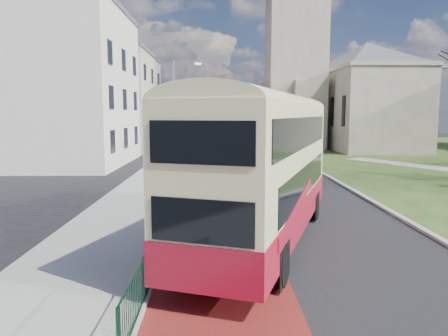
{
  "coord_description": "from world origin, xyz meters",
  "views": [
    {
      "loc": [
        -1.33,
        -14.78,
        4.23
      ],
      "look_at": [
        -1.03,
        3.11,
        2.0
      ],
      "focal_mm": 35.0,
      "sensor_mm": 36.0,
      "label": 1
    }
  ],
  "objects": [
    {
      "name": "ground",
      "position": [
        0.0,
        0.0,
        0.0
      ],
      "size": [
        160.0,
        160.0,
        0.0
      ],
      "primitive_type": "plane",
      "color": "black",
      "rests_on": "ground"
    },
    {
      "name": "road_carriageway",
      "position": [
        1.5,
        20.0,
        0.01
      ],
      "size": [
        9.0,
        120.0,
        0.01
      ],
      "primitive_type": "cube",
      "color": "black",
      "rests_on": "ground"
    },
    {
      "name": "bus_lane",
      "position": [
        -1.2,
        20.0,
        0.01
      ],
      "size": [
        3.4,
        120.0,
        0.01
      ],
      "primitive_type": "cube",
      "color": "#591414",
      "rests_on": "ground"
    },
    {
      "name": "pavement_west",
      "position": [
        -5.0,
        20.0,
        0.06
      ],
      "size": [
        4.0,
        120.0,
        0.12
      ],
      "primitive_type": "cube",
      "color": "gray",
      "rests_on": "ground"
    },
    {
      "name": "kerb_west",
      "position": [
        -3.0,
        20.0,
        0.07
      ],
      "size": [
        0.25,
        120.0,
        0.13
      ],
      "primitive_type": "cube",
      "color": "#999993",
      "rests_on": "ground"
    },
    {
      "name": "kerb_east",
      "position": [
        6.1,
        22.0,
        0.07
      ],
      "size": [
        0.25,
        80.0,
        0.13
      ],
      "primitive_type": "cube",
      "color": "#999993",
      "rests_on": "ground"
    },
    {
      "name": "pedestrian_railing",
      "position": [
        -2.95,
        4.0,
        0.55
      ],
      "size": [
        0.07,
        24.0,
        1.12
      ],
      "color": "#0B321D",
      "rests_on": "ground"
    },
    {
      "name": "gothic_church",
      "position": [
        12.56,
        38.0,
        13.13
      ],
      "size": [
        16.38,
        18.0,
        40.0
      ],
      "color": "gray",
      "rests_on": "ground"
    },
    {
      "name": "street_block_near",
      "position": [
        -14.0,
        22.0,
        6.51
      ],
      "size": [
        10.3,
        14.3,
        13.0
      ],
      "color": "silver",
      "rests_on": "ground"
    },
    {
      "name": "street_block_far",
      "position": [
        -14.0,
        38.0,
        5.76
      ],
      "size": [
        10.3,
        16.3,
        11.5
      ],
      "color": "#B7AF9B",
      "rests_on": "ground"
    },
    {
      "name": "streetlamp",
      "position": [
        -4.35,
        18.0,
        4.59
      ],
      "size": [
        2.13,
        0.18,
        8.0
      ],
      "color": "gray",
      "rests_on": "pavement_west"
    },
    {
      "name": "bus",
      "position": [
        0.21,
        -0.86,
        2.7
      ],
      "size": [
        6.17,
        11.53,
        4.72
      ],
      "rotation": [
        0.0,
        0.0,
        -0.33
      ],
      "color": "#A50F26",
      "rests_on": "ground"
    }
  ]
}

